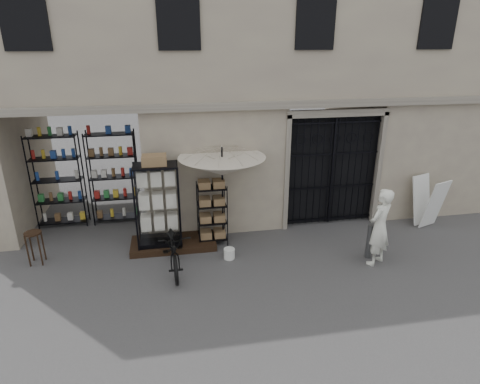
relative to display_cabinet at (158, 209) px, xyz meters
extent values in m
plane|color=black|center=(2.70, -1.50, -1.02)|extent=(80.00, 80.00, 0.00)
cube|color=#9D9279|center=(2.70, 2.50, 3.48)|extent=(14.00, 4.00, 9.00)
cube|color=black|center=(-1.80, 1.30, 0.48)|extent=(3.00, 1.70, 3.00)
cube|color=black|center=(-1.85, 1.80, 0.23)|extent=(2.70, 0.50, 2.50)
cube|color=black|center=(4.45, 0.78, 0.48)|extent=(2.50, 0.06, 3.00)
cube|color=black|center=(4.45, 0.62, 0.43)|extent=(0.05, 0.05, 2.80)
cube|color=black|center=(0.30, 0.05, -0.94)|extent=(2.00, 0.90, 0.15)
cube|color=black|center=(0.00, 0.01, -0.81)|extent=(1.05, 0.75, 0.11)
cube|color=silver|center=(-0.05, -0.29, 0.10)|extent=(0.89, 0.17, 1.80)
cube|color=silver|center=(0.00, 0.01, -0.01)|extent=(0.88, 0.56, 1.50)
cube|color=olive|center=(0.00, 0.01, 1.12)|extent=(0.60, 0.49, 0.21)
cube|color=black|center=(1.26, 0.09, -0.25)|extent=(0.72, 0.55, 1.53)
cube|color=olive|center=(1.26, 0.09, -0.30)|extent=(0.61, 0.44, 1.15)
cylinder|color=black|center=(1.52, 0.09, 0.18)|extent=(0.04, 0.04, 2.39)
imported|color=beige|center=(1.52, 0.09, 1.05)|extent=(1.97, 2.00, 1.61)
cylinder|color=silver|center=(1.54, -0.75, -0.90)|extent=(0.29, 0.29, 0.24)
imported|color=black|center=(0.30, -0.95, -1.02)|extent=(0.70, 1.01, 1.86)
cylinder|color=black|center=(-2.70, -0.19, -0.28)|extent=(0.36, 0.36, 0.04)
cube|color=black|center=(-2.70, -0.19, -0.65)|extent=(0.28, 0.28, 0.74)
cylinder|color=#5B5D5E|center=(4.68, -1.26, -0.61)|extent=(0.18, 0.18, 0.82)
imported|color=silver|center=(4.71, -1.52, -1.02)|extent=(1.49, 1.82, 0.42)
cube|color=silver|center=(7.03, -0.15, -0.34)|extent=(0.69, 0.50, 1.31)
cube|color=silver|center=(6.89, 0.24, -0.34)|extent=(0.69, 0.50, 1.31)
camera|label=1|loc=(0.36, -8.67, 3.65)|focal=30.00mm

